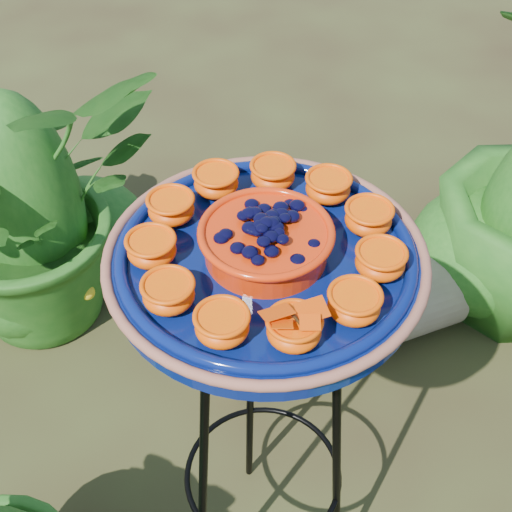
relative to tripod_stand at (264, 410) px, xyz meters
name	(u,v)px	position (x,y,z in m)	size (l,w,h in m)	color
ground_plane	(276,482)	(0.05, 0.14, -0.51)	(20.00, 20.00, 0.00)	black
tripod_stand	(264,410)	(0.00, 0.00, 0.00)	(0.33, 0.34, 0.84)	black
feeder_dish	(266,255)	(0.00, 0.00, 0.37)	(0.46, 0.46, 0.10)	#071452
driftwood_log	(343,319)	(0.27, 0.53, -0.40)	(0.22, 0.22, 0.65)	gray
shrub_back_left	(26,199)	(-0.54, 0.78, -0.13)	(0.70, 0.61, 0.78)	#1C5316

